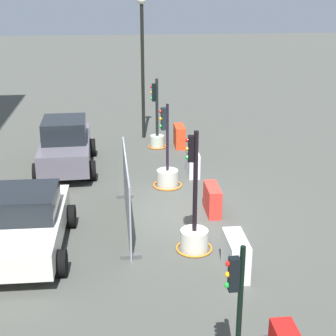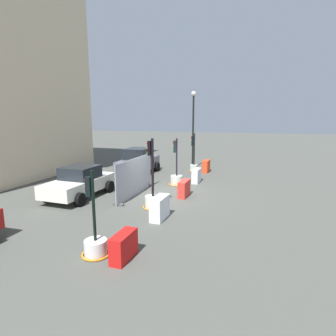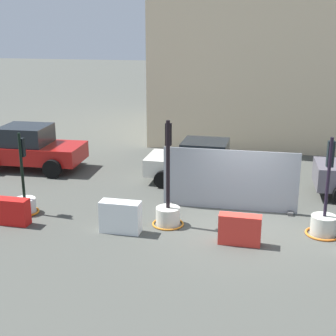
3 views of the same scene
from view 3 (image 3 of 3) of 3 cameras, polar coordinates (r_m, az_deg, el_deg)
ground_plane at (r=14.06m, az=8.53°, el=-7.01°), size 120.00×120.00×0.00m
traffic_light_0 at (r=15.53m, az=-16.29°, el=-3.72°), size 0.83×0.83×2.49m
traffic_light_1 at (r=14.00m, az=0.00°, el=-4.78°), size 0.91×0.91×3.04m
traffic_light_2 at (r=14.05m, az=17.68°, el=-5.79°), size 0.96×0.96×2.73m
construction_barrier_0 at (r=14.78m, az=-17.71°, el=-4.83°), size 1.03×0.42×0.76m
construction_barrier_1 at (r=13.62m, az=-5.54°, el=-5.67°), size 1.13×0.47×0.89m
construction_barrier_2 at (r=12.99m, az=8.33°, el=-7.10°), size 1.11×0.39×0.81m
car_white_van at (r=17.66m, az=4.07°, el=0.65°), size 4.02×2.20×1.54m
car_red_compact at (r=20.00m, az=-15.73°, el=2.26°), size 4.09×2.36×1.72m
site_fence_panel at (r=15.13m, az=7.19°, el=-1.55°), size 4.14×0.50×1.90m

